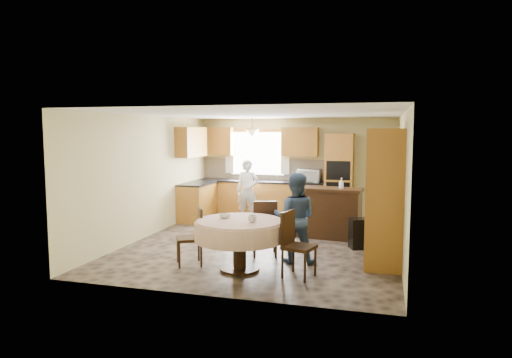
{
  "coord_description": "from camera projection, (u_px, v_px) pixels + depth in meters",
  "views": [
    {
      "loc": [
        2.2,
        -8.45,
        2.17
      ],
      "look_at": [
        -0.28,
        0.3,
        1.22
      ],
      "focal_mm": 32.0,
      "sensor_mm": 36.0,
      "label": 1
    }
  ],
  "objects": [
    {
      "name": "floor",
      "position": [
        265.0,
        243.0,
        8.91
      ],
      "size": [
        5.0,
        6.0,
        0.01
      ],
      "primitive_type": "cube",
      "color": "brown",
      "rests_on": "ground"
    },
    {
      "name": "ceiling",
      "position": [
        266.0,
        114.0,
        8.65
      ],
      "size": [
        5.0,
        6.0,
        0.01
      ],
      "primitive_type": "cube",
      "color": "white",
      "rests_on": "wall_back"
    },
    {
      "name": "wall_back",
      "position": [
        295.0,
        167.0,
        11.65
      ],
      "size": [
        5.0,
        0.02,
        2.5
      ],
      "primitive_type": "cube",
      "color": "#C5BB7E",
      "rests_on": "floor"
    },
    {
      "name": "wall_front",
      "position": [
        207.0,
        203.0,
        5.91
      ],
      "size": [
        5.0,
        0.02,
        2.5
      ],
      "primitive_type": "cube",
      "color": "#C5BB7E",
      "rests_on": "floor"
    },
    {
      "name": "wall_left",
      "position": [
        149.0,
        176.0,
        9.46
      ],
      "size": [
        0.02,
        6.0,
        2.5
      ],
      "primitive_type": "cube",
      "color": "#C5BB7E",
      "rests_on": "floor"
    },
    {
      "name": "wall_right",
      "position": [
        402.0,
        183.0,
        8.1
      ],
      "size": [
        0.02,
        6.0,
        2.5
      ],
      "primitive_type": "cube",
      "color": "#C5BB7E",
      "rests_on": "floor"
    },
    {
      "name": "window",
      "position": [
        257.0,
        153.0,
        11.87
      ],
      "size": [
        1.4,
        0.03,
        1.1
      ],
      "primitive_type": "cube",
      "color": "white",
      "rests_on": "wall_back"
    },
    {
      "name": "curtain_left",
      "position": [
        229.0,
        151.0,
        12.02
      ],
      "size": [
        0.22,
        0.02,
        1.15
      ],
      "primitive_type": "cube",
      "color": "white",
      "rests_on": "wall_back"
    },
    {
      "name": "curtain_right",
      "position": [
        285.0,
        152.0,
        11.61
      ],
      "size": [
        0.22,
        0.02,
        1.15
      ],
      "primitive_type": "cube",
      "color": "white",
      "rests_on": "wall_back"
    },
    {
      "name": "base_cab_back",
      "position": [
        260.0,
        199.0,
        11.68
      ],
      "size": [
        3.3,
        0.6,
        0.88
      ],
      "primitive_type": "cube",
      "color": "orange",
      "rests_on": "floor"
    },
    {
      "name": "counter_back",
      "position": [
        260.0,
        181.0,
        11.63
      ],
      "size": [
        3.3,
        0.64,
        0.04
      ],
      "primitive_type": "cube",
      "color": "black",
      "rests_on": "base_cab_back"
    },
    {
      "name": "base_cab_left",
      "position": [
        197.0,
        202.0,
        11.18
      ],
      "size": [
        0.6,
        1.2,
        0.88
      ],
      "primitive_type": "cube",
      "color": "orange",
      "rests_on": "floor"
    },
    {
      "name": "counter_left",
      "position": [
        197.0,
        184.0,
        11.14
      ],
      "size": [
        0.64,
        1.2,
        0.04
      ],
      "primitive_type": "cube",
      "color": "black",
      "rests_on": "base_cab_left"
    },
    {
      "name": "backsplash",
      "position": [
        263.0,
        169.0,
        11.88
      ],
      "size": [
        3.3,
        0.02,
        0.55
      ],
      "primitive_type": "cube",
      "color": "#CCB390",
      "rests_on": "wall_back"
    },
    {
      "name": "wall_cab_left",
      "position": [
        217.0,
        141.0,
        11.98
      ],
      "size": [
        0.85,
        0.33,
        0.72
      ],
      "primitive_type": "cube",
      "color": "#BB852E",
      "rests_on": "wall_back"
    },
    {
      "name": "wall_cab_right",
      "position": [
        300.0,
        142.0,
        11.39
      ],
      "size": [
        0.9,
        0.33,
        0.72
      ],
      "primitive_type": "cube",
      "color": "#BB852E",
      "rests_on": "wall_back"
    },
    {
      "name": "wall_cab_side",
      "position": [
        191.0,
        142.0,
        11.07
      ],
      "size": [
        0.33,
        1.2,
        0.72
      ],
      "primitive_type": "cube",
      "color": "#BB852E",
      "rests_on": "wall_left"
    },
    {
      "name": "oven_tower",
      "position": [
        339.0,
        177.0,
        11.06
      ],
      "size": [
        0.66,
        0.62,
        2.12
      ],
      "primitive_type": "cube",
      "color": "orange",
      "rests_on": "floor"
    },
    {
      "name": "oven_upper",
      "position": [
        338.0,
        171.0,
        10.74
      ],
      "size": [
        0.56,
        0.01,
        0.45
      ],
      "primitive_type": "cube",
      "color": "black",
      "rests_on": "oven_tower"
    },
    {
      "name": "oven_lower",
      "position": [
        338.0,
        192.0,
        10.8
      ],
      "size": [
        0.56,
        0.01,
        0.45
      ],
      "primitive_type": "cube",
      "color": "black",
      "rests_on": "oven_tower"
    },
    {
      "name": "pendant",
      "position": [
        252.0,
        133.0,
        11.35
      ],
      "size": [
        0.36,
        0.36,
        0.18
      ],
      "primitive_type": "cone",
      "rotation": [
        3.14,
        0.0,
        0.0
      ],
      "color": "beige",
      "rests_on": "ceiling"
    },
    {
      "name": "sideboard",
      "position": [
        328.0,
        214.0,
        9.31
      ],
      "size": [
        1.41,
        0.71,
        0.96
      ],
      "primitive_type": "cube",
      "rotation": [
        0.0,
        0.0,
        -0.11
      ],
      "color": "#351E0E",
      "rests_on": "floor"
    },
    {
      "name": "space_heater",
      "position": [
        361.0,
        233.0,
        8.46
      ],
      "size": [
        0.49,
        0.42,
        0.56
      ],
      "primitive_type": "cube",
      "rotation": [
        0.0,
        0.0,
        0.38
      ],
      "color": "black",
      "rests_on": "floor"
    },
    {
      "name": "cupboard",
      "position": [
        385.0,
        197.0,
        7.41
      ],
      "size": [
        0.58,
        1.16,
        2.22
      ],
      "primitive_type": "cube",
      "color": "orange",
      "rests_on": "floor"
    },
    {
      "name": "dining_table",
      "position": [
        240.0,
        231.0,
        7.1
      ],
      "size": [
        1.4,
        1.4,
        0.8
      ],
      "color": "#351E0E",
      "rests_on": "floor"
    },
    {
      "name": "chair_left",
      "position": [
        194.0,
        233.0,
        7.42
      ],
      "size": [
        0.55,
        0.55,
        0.94
      ],
      "rotation": [
        0.0,
        0.0,
        -1.05
      ],
      "color": "#351E0E",
      "rests_on": "floor"
    },
    {
      "name": "chair_back",
      "position": [
        265.0,
        225.0,
        7.9
      ],
      "size": [
        0.54,
        0.54,
        0.99
      ],
      "rotation": [
        0.0,
        0.0,
        3.46
      ],
      "color": "#351E0E",
      "rests_on": "floor"
    },
    {
      "name": "chair_right",
      "position": [
        294.0,
        241.0,
        6.8
      ],
      "size": [
        0.53,
        0.53,
        0.99
      ],
      "rotation": [
        0.0,
        0.0,
        1.3
      ],
      "color": "#351E0E",
      "rests_on": "floor"
    },
    {
      "name": "framed_picture",
      "position": [
        399.0,
        152.0,
        8.73
      ],
      "size": [
        0.06,
        0.63,
        0.52
      ],
      "color": "gold",
      "rests_on": "wall_right"
    },
    {
      "name": "microwave",
      "position": [
        309.0,
        176.0,
        11.22
      ],
      "size": [
        0.58,
        0.41,
        0.31
      ],
      "primitive_type": "imported",
      "rotation": [
        0.0,
        0.0,
        -0.04
      ],
      "color": "silver",
      "rests_on": "counter_back"
    },
    {
      "name": "person_sink",
      "position": [
        248.0,
        191.0,
        10.97
      ],
      "size": [
        0.57,
        0.4,
        1.49
      ],
      "primitive_type": "imported",
      "rotation": [
        0.0,
        0.0,
        0.08
      ],
      "color": "silver",
      "rests_on": "floor"
    },
    {
      "name": "person_dining",
      "position": [
        295.0,
        218.0,
        7.53
      ],
      "size": [
        0.77,
        0.62,
        1.49
      ],
      "primitive_type": "imported",
      "rotation": [
        0.0,
        0.0,
        3.22
      ],
      "color": "#344A72",
      "rests_on": "floor"
    },
    {
      "name": "bowl_sideboard",
      "position": [
        308.0,
        189.0,
        9.37
      ],
      "size": [
        0.21,
        0.21,
        0.05
      ],
      "primitive_type": "imported",
      "rotation": [
        0.0,
        0.0,
        -0.09
      ],
      "color": "#B2B2B2",
      "rests_on": "sideboard"
    },
    {
      "name": "bottle_sideboard",
      "position": [
        341.0,
        185.0,
        9.17
      ],
      "size": [
        0.13,
        0.13,
        0.27
      ],
      "primitive_type": "imported",
      "rotation": [
        0.0,
        0.0,
        0.31
      ],
      "color": "silver",
      "rests_on": "sideboard"
    },
    {
      "name": "cup_table",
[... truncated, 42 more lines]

